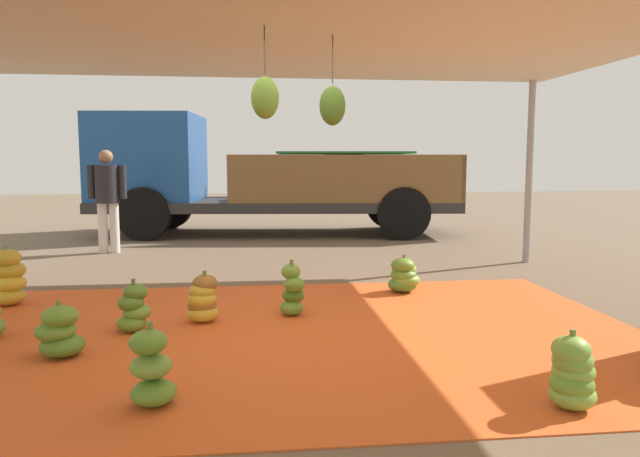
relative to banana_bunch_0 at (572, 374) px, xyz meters
The scene contains 13 objects.
ground_plane 5.01m from the banana_bunch_0, 109.50° to the left, with size 40.00×40.00×0.00m, color brown.
tarp_orange 2.41m from the banana_bunch_0, 134.15° to the left, with size 6.32×4.08×0.01m, color #E05B23.
tent_canopy 3.34m from the banana_bunch_0, 135.84° to the left, with size 8.00×7.00×2.68m.
banana_bunch_0 is the anchor object (origin of this frame).
banana_bunch_2 2.52m from the banana_bunch_0, behind, with size 0.32×0.33×0.51m.
banana_bunch_3 3.22m from the banana_bunch_0, 136.54° to the left, with size 0.40×0.40×0.47m.
banana_bunch_4 5.35m from the banana_bunch_0, 144.57° to the left, with size 0.45×0.47×0.60m.
banana_bunch_5 3.59m from the banana_bunch_0, 157.95° to the left, with size 0.43×0.40×0.42m.
banana_bunch_6 3.23m from the banana_bunch_0, 93.27° to the left, with size 0.43×0.42×0.42m.
banana_bunch_7 2.79m from the banana_bunch_0, 122.56° to the left, with size 0.29×0.31×0.54m.
banana_bunch_9 3.52m from the banana_bunch_0, 145.78° to the left, with size 0.33×0.32×0.46m.
cargo_truck_main 9.17m from the banana_bunch_0, 101.00° to the left, with size 7.34×2.90×2.40m.
worker_0 7.90m from the banana_bunch_0, 122.13° to the left, with size 0.61×0.37×1.66m.
Camera 1 is at (-0.20, -4.93, 1.48)m, focal length 33.33 mm.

